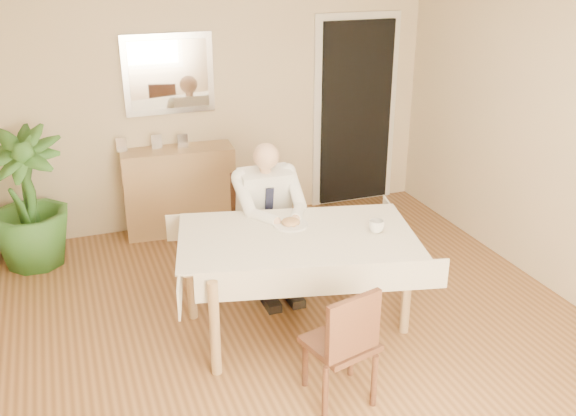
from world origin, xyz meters
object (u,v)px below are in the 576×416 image
object	(u,v)px
chair_far	(260,220)
seated_man	(271,213)
dining_table	(297,246)
sideboard	(180,190)
chair_near	(345,341)
coffee_mug	(376,226)
potted_palm	(27,200)

from	to	relation	value
chair_far	seated_man	world-z (taller)	seated_man
dining_table	chair_far	xyz separation A→B (m)	(0.00, 0.88, -0.16)
chair_far	sideboard	bearing A→B (deg)	118.82
chair_far	chair_near	distance (m)	1.82
seated_man	coffee_mug	bearing A→B (deg)	-53.00
chair_far	seated_man	distance (m)	0.34
sideboard	dining_table	bearing A→B (deg)	-72.78
dining_table	coffee_mug	distance (m)	0.59
sideboard	chair_near	bearing A→B (deg)	-77.63
chair_far	dining_table	bearing A→B (deg)	-83.58
coffee_mug	potted_palm	world-z (taller)	potted_palm
seated_man	sideboard	bearing A→B (deg)	108.21
dining_table	chair_far	size ratio (longest dim) A/B	2.13
dining_table	chair_far	distance (m)	0.90
chair_near	coffee_mug	distance (m)	1.05
seated_man	coffee_mug	world-z (taller)	seated_man
seated_man	potted_palm	xyz separation A→B (m)	(-1.86, 1.16, -0.07)
chair_far	coffee_mug	distance (m)	1.21
potted_palm	seated_man	bearing A→B (deg)	-32.08
coffee_mug	chair_far	bearing A→B (deg)	118.48
chair_far	potted_palm	distance (m)	2.06
chair_near	potted_palm	world-z (taller)	potted_palm
potted_palm	chair_far	bearing A→B (deg)	-25.23
dining_table	seated_man	size ratio (longest dim) A/B	1.56
dining_table	sideboard	bearing A→B (deg)	116.32
chair_near	chair_far	bearing A→B (deg)	74.37
chair_near	coffee_mug	xyz separation A→B (m)	(0.60, 0.79, 0.34)
sideboard	coffee_mug	bearing A→B (deg)	-60.51
chair_near	potted_palm	size ratio (longest dim) A/B	0.66
dining_table	sideboard	xyz separation A→B (m)	(-0.47, 2.02, -0.24)
chair_far	sideboard	distance (m)	1.24
chair_far	coffee_mug	size ratio (longest dim) A/B	7.98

